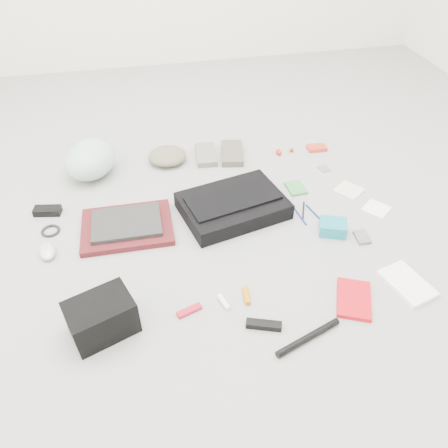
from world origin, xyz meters
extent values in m
plane|color=gray|center=(0.00, 0.00, 0.00)|extent=(4.00, 4.00, 0.00)
cube|color=black|center=(0.07, 0.13, 0.04)|extent=(0.51, 0.42, 0.08)
cube|color=black|center=(0.07, 0.13, 0.08)|extent=(0.44, 0.28, 0.01)
cube|color=#521418|center=(-0.41, 0.11, 0.01)|extent=(0.40, 0.30, 0.03)
cube|color=black|center=(-0.41, 0.11, 0.04)|extent=(0.30, 0.22, 0.02)
ellipsoid|color=#ADD4C8|center=(-0.56, 0.58, 0.09)|extent=(0.34, 0.37, 0.18)
ellipsoid|color=#6F6350|center=(-0.17, 0.62, 0.04)|extent=(0.22, 0.21, 0.07)
cube|color=slate|center=(0.03, 0.62, 0.02)|extent=(0.12, 0.22, 0.03)
cube|color=#5A534A|center=(0.18, 0.60, 0.02)|extent=(0.16, 0.25, 0.03)
cube|color=black|center=(-0.76, 0.30, 0.02)|extent=(0.13, 0.08, 0.03)
torus|color=black|center=(-0.74, 0.17, 0.01)|extent=(0.10, 0.10, 0.01)
ellipsoid|color=silver|center=(-0.74, 0.02, 0.02)|extent=(0.08, 0.12, 0.04)
cube|color=black|center=(-0.51, -0.41, 0.07)|extent=(0.26, 0.22, 0.14)
cube|color=maroon|center=(-0.21, -0.39, 0.01)|extent=(0.10, 0.05, 0.01)
cylinder|color=white|center=(-0.08, -0.38, 0.01)|extent=(0.04, 0.07, 0.02)
cylinder|color=#C26F06|center=(0.00, -0.37, 0.01)|extent=(0.03, 0.08, 0.02)
cube|color=black|center=(0.03, -0.51, 0.01)|extent=(0.13, 0.07, 0.03)
cylinder|color=black|center=(0.16, -0.60, 0.01)|extent=(0.26, 0.11, 0.02)
cube|color=red|center=(0.39, -0.47, 0.01)|extent=(0.19, 0.22, 0.02)
cube|color=white|center=(0.62, -0.45, 0.01)|extent=(0.18, 0.22, 0.02)
cube|color=#35853E|center=(0.41, 0.24, 0.01)|extent=(0.09, 0.11, 0.01)
cylinder|color=navy|center=(0.36, 0.03, 0.00)|extent=(0.02, 0.13, 0.01)
cylinder|color=black|center=(0.39, 0.07, 0.00)|extent=(0.06, 0.13, 0.01)
cylinder|color=navy|center=(0.43, 0.03, 0.00)|extent=(0.04, 0.14, 0.01)
cube|color=teal|center=(0.46, -0.10, 0.03)|extent=(0.14, 0.13, 0.06)
cube|color=slate|center=(0.57, -0.16, 0.01)|extent=(0.06, 0.08, 0.02)
cube|color=beige|center=(0.66, 0.17, 0.00)|extent=(0.16, 0.16, 0.01)
cube|color=white|center=(0.73, 0.01, 0.00)|extent=(0.15, 0.15, 0.01)
sphere|color=#A2241A|center=(0.43, 0.55, 0.01)|extent=(0.03, 0.03, 0.03)
sphere|color=red|center=(0.43, 0.57, 0.01)|extent=(0.03, 0.03, 0.03)
sphere|color=#A81E09|center=(0.51, 0.57, 0.01)|extent=(0.03, 0.03, 0.02)
cube|color=red|center=(0.65, 0.56, 0.01)|extent=(0.11, 0.07, 0.02)
cube|color=gray|center=(0.62, 0.37, 0.00)|extent=(0.06, 0.07, 0.00)
camera|label=1|loc=(-0.30, -1.38, 1.28)|focal=35.00mm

